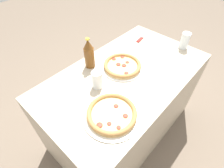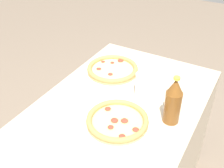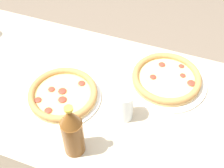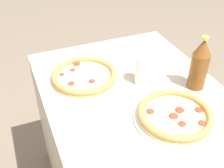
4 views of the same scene
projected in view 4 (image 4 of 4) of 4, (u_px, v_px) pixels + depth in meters
pizza_pepperoni at (84, 76)px, 1.16m from camera, size 0.32×0.32×0.04m
pizza_margherita at (175, 115)px, 0.97m from camera, size 0.29×0.29×0.04m
glass_lemonade at (143, 72)px, 1.13m from camera, size 0.07×0.07×0.12m
beer_bottle at (200, 64)px, 1.07m from camera, size 0.07×0.07×0.22m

